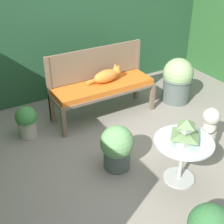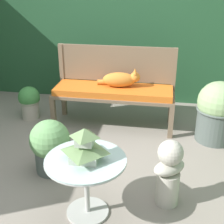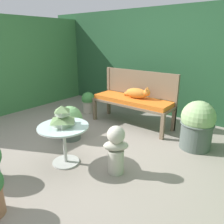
% 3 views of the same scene
% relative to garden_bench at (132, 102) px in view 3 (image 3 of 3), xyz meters
% --- Properties ---
extents(ground, '(30.00, 30.00, 0.00)m').
position_rel_garden_bench_xyz_m(ground, '(0.03, -1.17, -0.46)').
color(ground, gray).
extents(foliage_hedge_back, '(6.40, 1.09, 2.20)m').
position_rel_garden_bench_xyz_m(foliage_hedge_back, '(0.03, 1.50, 0.64)').
color(foliage_hedge_back, '#234C2D').
rests_on(foliage_hedge_back, ground).
extents(foliage_hedge_left, '(0.70, 3.72, 2.06)m').
position_rel_garden_bench_xyz_m(foliage_hedge_left, '(-2.82, -0.91, 0.57)').
color(foliage_hedge_left, '#38703D').
rests_on(foliage_hedge_left, ground).
extents(garden_bench, '(1.56, 0.51, 0.54)m').
position_rel_garden_bench_xyz_m(garden_bench, '(0.00, 0.00, 0.00)').
color(garden_bench, brown).
rests_on(garden_bench, ground).
extents(bench_backrest, '(1.56, 0.06, 1.02)m').
position_rel_garden_bench_xyz_m(bench_backrest, '(-0.00, 0.24, 0.27)').
color(bench_backrest, brown).
rests_on(bench_backrest, ground).
extents(cat, '(0.56, 0.24, 0.24)m').
position_rel_garden_bench_xyz_m(cat, '(0.08, 0.04, 0.18)').
color(cat, orange).
rests_on(cat, garden_bench).
extents(patio_table, '(0.66, 0.66, 0.54)m').
position_rel_garden_bench_xyz_m(patio_table, '(0.06, -1.69, -0.04)').
color(patio_table, '#B7B7B2').
rests_on(patio_table, ground).
extents(pagoda_birdhouse, '(0.29, 0.29, 0.27)m').
position_rel_garden_bench_xyz_m(pagoda_birdhouse, '(0.06, -1.69, 0.20)').
color(pagoda_birdhouse, '#B2BCA8').
rests_on(pagoda_birdhouse, patio_table).
extents(garden_bust, '(0.34, 0.33, 0.62)m').
position_rel_garden_bench_xyz_m(garden_bust, '(0.72, -1.45, -0.13)').
color(garden_bust, '#B7B2A3').
rests_on(garden_bust, ground).
extents(potted_plant_patio_mid, '(0.49, 0.49, 0.74)m').
position_rel_garden_bench_xyz_m(potted_plant_patio_mid, '(1.28, -0.19, -0.08)').
color(potted_plant_patio_mid, '#4C5651').
rests_on(potted_plant_patio_mid, ground).
extents(potted_plant_table_far, '(0.30, 0.30, 0.46)m').
position_rel_garden_bench_xyz_m(potted_plant_table_far, '(-1.19, 0.03, -0.21)').
color(potted_plant_table_far, '#ADA393').
rests_on(potted_plant_table_far, ground).
extents(potted_plant_path_edge, '(0.41, 0.41, 0.56)m').
position_rel_garden_bench_xyz_m(potted_plant_path_edge, '(-0.45, -1.14, -0.17)').
color(potted_plant_path_edge, '#4C5651').
rests_on(potted_plant_path_edge, ground).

